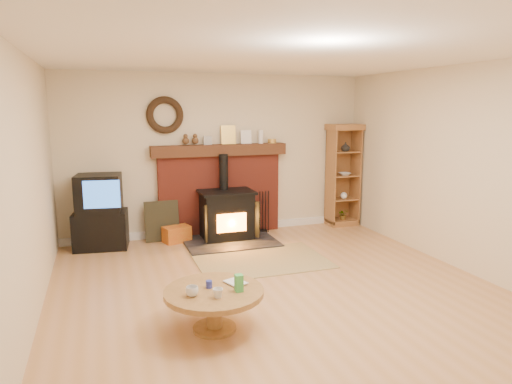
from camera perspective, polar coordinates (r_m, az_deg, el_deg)
name	(u,v)px	position (r m, az deg, el deg)	size (l,w,h in m)	color
ground	(281,294)	(5.26, 3.14, -12.58)	(5.50, 5.50, 0.00)	#B4804B
room_shell	(278,140)	(4.93, 2.73, 6.50)	(5.02, 5.52, 2.61)	beige
chimney_breast	(220,186)	(7.48, -4.51, 0.77)	(2.20, 0.22, 1.78)	maroon
wood_stove	(227,216)	(7.20, -3.63, -3.01)	(1.40, 1.00, 1.34)	black
area_rug	(261,261)	(6.29, 0.69, -8.56)	(1.75, 1.20, 0.01)	brown
tv_unit	(100,213)	(7.11, -18.91, -2.52)	(0.82, 0.62, 1.11)	black
curio_cabinet	(342,175)	(8.19, 10.75, 2.12)	(0.57, 0.41, 1.78)	brown
firelog_box	(177,234)	(7.22, -9.87, -5.22)	(0.40, 0.25, 0.25)	gold
leaning_painting	(162,221)	(7.29, -11.67, -3.57)	(0.53, 0.03, 0.63)	black
fire_tools	(263,223)	(7.66, 0.92, -3.91)	(0.19, 0.16, 0.70)	black
coffee_table	(214,297)	(4.36, -5.26, -12.98)	(0.93, 0.93, 0.56)	brown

